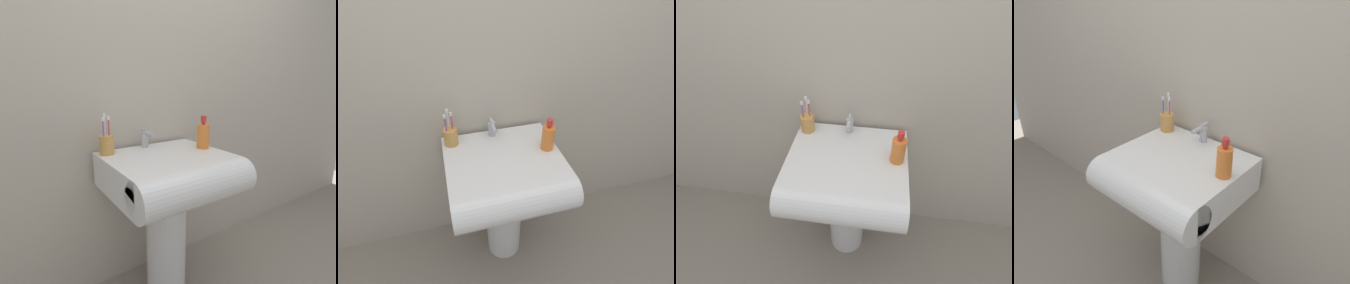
# 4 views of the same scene
# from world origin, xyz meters

# --- Properties ---
(ground_plane) EXTENTS (6.00, 6.00, 0.00)m
(ground_plane) POSITION_xyz_m (0.00, 0.00, 0.00)
(ground_plane) COLOR gray
(ground_plane) RESTS_ON ground
(wall_back) EXTENTS (5.00, 0.05, 2.40)m
(wall_back) POSITION_xyz_m (0.00, 0.29, 1.20)
(wall_back) COLOR #B7AD99
(wall_back) RESTS_ON ground
(sink_pedestal) EXTENTS (0.22, 0.22, 0.64)m
(sink_pedestal) POSITION_xyz_m (0.00, 0.00, 0.32)
(sink_pedestal) COLOR white
(sink_pedestal) RESTS_ON ground
(sink_basin) EXTENTS (0.60, 0.58, 0.18)m
(sink_basin) POSITION_xyz_m (0.00, -0.06, 0.73)
(sink_basin) COLOR white
(sink_basin) RESTS_ON sink_pedestal
(faucet) EXTENTS (0.04, 0.12, 0.10)m
(faucet) POSITION_xyz_m (-0.01, 0.18, 0.87)
(faucet) COLOR #B7B7BC
(faucet) RESTS_ON sink_basin
(toothbrush_cup) EXTENTS (0.07, 0.07, 0.21)m
(toothbrush_cup) POSITION_xyz_m (-0.25, 0.17, 0.87)
(toothbrush_cup) COLOR #D19347
(toothbrush_cup) RESTS_ON sink_basin
(soap_bottle) EXTENTS (0.07, 0.07, 0.18)m
(soap_bottle) POSITION_xyz_m (0.25, -0.00, 0.89)
(soap_bottle) COLOR orange
(soap_bottle) RESTS_ON sink_basin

